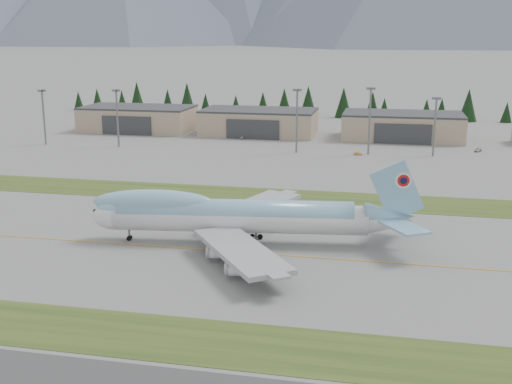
% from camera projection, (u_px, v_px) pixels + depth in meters
% --- Properties ---
extents(ground, '(7000.00, 7000.00, 0.00)m').
position_uv_depth(ground, '(183.00, 248.00, 130.16)').
color(ground, slate).
rests_on(ground, ground).
extents(grass_strip_near, '(400.00, 14.00, 0.08)m').
position_uv_depth(grass_strip_near, '(102.00, 331.00, 94.08)').
color(grass_strip_near, '#2F4719').
rests_on(grass_strip_near, ground).
extents(grass_strip_far, '(400.00, 18.00, 0.08)m').
position_uv_depth(grass_strip_far, '(235.00, 195.00, 172.89)').
color(grass_strip_far, '#2F4719').
rests_on(grass_strip_far, ground).
extents(taxiway_line_main, '(400.00, 0.40, 0.02)m').
position_uv_depth(taxiway_line_main, '(183.00, 248.00, 130.16)').
color(taxiway_line_main, orange).
rests_on(taxiway_line_main, ground).
extents(boeing_747_freighter, '(69.44, 59.26, 18.22)m').
position_uv_depth(boeing_747_freighter, '(236.00, 215.00, 132.10)').
color(boeing_747_freighter, silver).
rests_on(boeing_747_freighter, ground).
extents(hangar_left, '(48.00, 26.60, 10.80)m').
position_uv_depth(hangar_left, '(138.00, 118.00, 285.16)').
color(hangar_left, tan).
rests_on(hangar_left, ground).
extents(hangar_center, '(48.00, 26.60, 10.80)m').
position_uv_depth(hangar_center, '(259.00, 122.00, 274.17)').
color(hangar_center, tan).
rests_on(hangar_center, ground).
extents(hangar_right, '(48.00, 26.60, 10.80)m').
position_uv_depth(hangar_right, '(402.00, 126.00, 262.19)').
color(hangar_right, tan).
rests_on(hangar_right, ground).
extents(floodlight_masts, '(150.20, 9.03, 23.87)m').
position_uv_depth(floodlight_masts, '(248.00, 109.00, 233.82)').
color(floodlight_masts, slate).
rests_on(floodlight_masts, ground).
extents(service_vehicle_a, '(1.93, 3.44, 1.11)m').
position_uv_depth(service_vehicle_a, '(242.00, 139.00, 262.69)').
color(service_vehicle_a, silver).
rests_on(service_vehicle_a, ground).
extents(service_vehicle_b, '(3.21, 1.45, 1.02)m').
position_uv_depth(service_vehicle_b, '(358.00, 155.00, 229.13)').
color(service_vehicle_b, '#C58931').
rests_on(service_vehicle_b, ground).
extents(service_vehicle_c, '(3.47, 4.73, 1.27)m').
position_uv_depth(service_vehicle_c, '(478.00, 152.00, 235.74)').
color(service_vehicle_c, '#A5A6AA').
rests_on(service_vehicle_c, ground).
extents(conifer_belt, '(272.73, 13.94, 16.83)m').
position_uv_depth(conifer_belt, '(303.00, 103.00, 331.55)').
color(conifer_belt, black).
rests_on(conifer_belt, ground).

